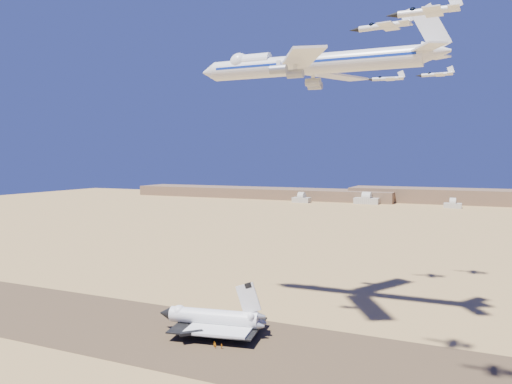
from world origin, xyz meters
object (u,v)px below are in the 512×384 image
at_px(chase_jet_c, 387,79).
at_px(chase_jet_d, 436,74).
at_px(carrier_747, 304,65).
at_px(crew_b, 215,344).
at_px(chase_jet_a, 383,26).
at_px(crew_c, 222,346).
at_px(shuttle, 213,319).
at_px(crew_a, 215,346).
at_px(chase_jet_b, 426,11).

bearing_deg(chase_jet_c, chase_jet_d, 32.36).
bearing_deg(carrier_747, chase_jet_c, 64.67).
height_order(crew_b, chase_jet_a, chase_jet_a).
distance_m(carrier_747, crew_c, 97.32).
bearing_deg(chase_jet_c, shuttle, -127.76).
distance_m(crew_b, chase_jet_a, 100.42).
height_order(crew_c, chase_jet_d, chase_jet_d).
bearing_deg(shuttle, chase_jet_d, 46.57).
xyz_separation_m(carrier_747, chase_jet_c, (20.53, 45.19, 0.37)).
relative_size(shuttle, chase_jet_d, 2.26).
height_order(crew_a, chase_jet_b, chase_jet_b).
relative_size(carrier_747, chase_jet_b, 5.96).
bearing_deg(crew_c, crew_b, 10.18).
bearing_deg(shuttle, chase_jet_c, 50.90).
distance_m(shuttle, crew_b, 12.05).
bearing_deg(crew_b, chase_jet_a, -115.52).
xyz_separation_m(shuttle, chase_jet_a, (55.47, -15.38, 83.32)).
height_order(carrier_747, crew_b, carrier_747).
xyz_separation_m(shuttle, crew_a, (6.95, -10.93, -3.84)).
relative_size(carrier_747, crew_c, 54.82).
xyz_separation_m(crew_b, chase_jet_b, (60.93, -21.41, 85.17)).
height_order(crew_a, crew_c, crew_a).
relative_size(crew_a, chase_jet_d, 0.11).
height_order(shuttle, crew_a, shuttle).
bearing_deg(crew_a, chase_jet_b, -84.56).
xyz_separation_m(chase_jet_a, chase_jet_d, (3.14, 105.29, 4.27)).
relative_size(chase_jet_b, chase_jet_c, 0.94).
bearing_deg(chase_jet_d, chase_jet_c, -136.75).
bearing_deg(chase_jet_d, crew_b, -115.94).
bearing_deg(chase_jet_a, shuttle, 170.91).
bearing_deg(shuttle, chase_jet_a, -25.83).
height_order(shuttle, chase_jet_c, chase_jet_c).
distance_m(carrier_747, chase_jet_b, 76.18).
height_order(crew_b, chase_jet_c, chase_jet_c).
bearing_deg(chase_jet_b, chase_jet_a, 127.11).
bearing_deg(shuttle, carrier_747, 44.79).
height_order(carrier_747, crew_c, carrier_747).
distance_m(crew_a, chase_jet_a, 99.85).
bearing_deg(carrier_747, chase_jet_a, -52.43).
xyz_separation_m(carrier_747, chase_jet_d, (38.40, 60.92, 3.24)).
relative_size(crew_a, chase_jet_b, 0.12).
height_order(shuttle, chase_jet_d, chase_jet_d).
xyz_separation_m(shuttle, chase_jet_d, (58.61, 89.91, 87.59)).
xyz_separation_m(crew_b, chase_jet_c, (34.73, 83.88, 88.61)).
bearing_deg(carrier_747, chase_jet_d, 56.88).
xyz_separation_m(crew_a, chase_jet_c, (33.79, 85.11, 88.56)).
bearing_deg(chase_jet_b, crew_a, 162.41).
bearing_deg(chase_jet_c, chase_jet_a, -89.65).
relative_size(shuttle, crew_c, 22.43).
height_order(chase_jet_a, chase_jet_b, chase_jet_a).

